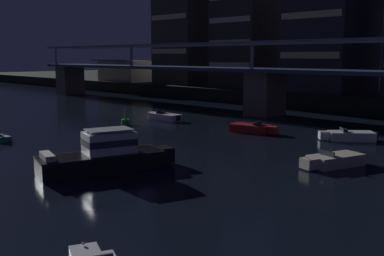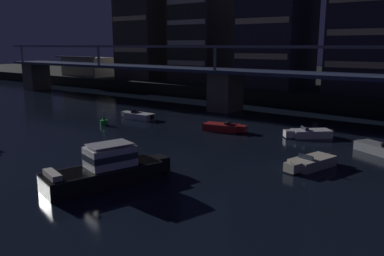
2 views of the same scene
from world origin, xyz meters
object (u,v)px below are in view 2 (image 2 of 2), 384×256
Objects in this scene: speedboat_far_left at (138,116)px; speedboat_mid_center at (309,133)px; river_bridge at (226,79)px; waterfront_pavilion at (87,67)px; tower_west_tall at (204,32)px; channel_buoy at (104,121)px; speedboat_near_center at (380,149)px; speedboat_mid_right at (223,127)px; tower_central at (279,4)px; tower_east_tall at (370,16)px; tower_west_low at (145,3)px; speedboat_mid_left at (311,163)px; cabin_cruiser_near_left at (107,169)px.

speedboat_mid_center is at bearing 7.98° from speedboat_far_left.
river_bridge reaches higher than waterfront_pavilion.
tower_west_tall reaches higher than waterfront_pavilion.
waterfront_pavilion reaches higher than channel_buoy.
speedboat_near_center is 0.93× the size of speedboat_mid_right.
tower_central is 1.21× the size of tower_east_tall.
tower_west_low is 30.51m from tower_central.
river_bridge is 20.84× the size of speedboat_near_center.
river_bridge is at bearing 120.99° from speedboat_mid_right.
speedboat_mid_center is (0.46, -23.63, -13.17)m from tower_east_tall.
tower_east_tall is at bearing 2.21° from waterfront_pavilion.
tower_east_tall is at bearing -8.01° from tower_west_tall.
speedboat_near_center and speedboat_mid_center have the same top height.
tower_east_tall reaches higher than speedboat_near_center.
river_bridge is at bearing 153.30° from speedboat_near_center.
tower_west_low reaches higher than tower_east_tall.
tower_east_tall is at bearing 97.20° from speedboat_mid_left.
tower_east_tall is (14.54, -0.38, -2.45)m from tower_central.
speedboat_far_left is (-28.90, -0.65, 0.00)m from speedboat_near_center.
tower_west_tall is 3.83× the size of speedboat_mid_left.
speedboat_far_left is (23.84, -27.42, -17.61)m from tower_west_low.
tower_east_tall is 36.44m from speedboat_mid_left.
tower_west_tall is 2.11× the size of cabin_cruiser_near_left.
waterfront_pavilion reaches higher than speedboat_mid_center.
tower_central is 32.33m from speedboat_mid_center.
waterfront_pavilion is at bearing -176.64° from tower_central.
tower_central is 2.99× the size of cabin_cruiser_near_left.
speedboat_near_center is at bearing 11.52° from channel_buoy.
cabin_cruiser_near_left is (8.71, -45.88, -14.98)m from tower_central.
speedboat_far_left is (-21.61, -3.03, 0.00)m from speedboat_mid_center.
tower_central is 6.18× the size of speedboat_mid_center.
speedboat_near_center is (52.74, -26.77, -17.61)m from tower_west_low.
tower_central reaches higher than channel_buoy.
tower_central is (17.94, -4.20, 4.11)m from tower_west_tall.
channel_buoy is at bearing -102.37° from tower_central.
tower_east_tall is 30.61m from speedboat_mid_right.
tower_east_tall reaches higher than speedboat_mid_right.
tower_west_low is 62.94m from cabin_cruiser_near_left.
speedboat_near_center is at bearing -18.10° from speedboat_mid_center.
speedboat_mid_right is at bearing -178.85° from speedboat_near_center.
tower_west_tall reaches higher than speedboat_near_center.
speedboat_far_left is at bearing -172.02° from speedboat_mid_center.
tower_central is at bearing 130.19° from speedboat_near_center.
river_bridge is at bearing -94.07° from tower_central.
tower_west_tall is 54.29m from speedboat_mid_left.
speedboat_mid_left is (49.25, -34.46, -17.61)m from tower_west_low.
tower_west_tall is (12.51, 3.82, -6.10)m from tower_west_low.
speedboat_far_left is at bearing -128.43° from tower_east_tall.
tower_central is at bearing 122.00° from speedboat_mid_center.
tower_west_low reaches higher than channel_buoy.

